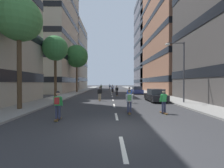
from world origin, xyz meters
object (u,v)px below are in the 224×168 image
Objects in this scene: street_tree_near at (19,20)px; skater_2 at (129,100)px; skater_3 at (130,94)px; skater_6 at (101,87)px; streetlamp_right at (180,65)px; street_tree_far at (55,49)px; skater_0 at (58,104)px; street_tree_mid at (77,56)px; skater_4 at (164,100)px; skater_7 at (113,88)px; parked_car_near at (137,90)px; parked_car_mid at (155,96)px; skater_1 at (117,90)px; skater_5 at (100,93)px; skater_8 at (110,87)px.

skater_2 is at bearing -9.95° from street_tree_near.
skater_6 is (-4.67, 28.50, 0.00)m from skater_3.
streetlamp_right is 6.29m from skater_3.
skater_0 is at bearing -70.33° from street_tree_far.
street_tree_mid is 27.68m from skater_4.
street_tree_near reaches higher than skater_7.
skater_4 is at bearing -94.59° from parked_car_near.
skater_1 is (-4.29, 7.93, 0.29)m from parked_car_mid.
skater_2 is 1.00× the size of skater_5.
street_tree_mid reaches higher than parked_car_mid.
skater_2 is 1.00× the size of skater_7.
skater_3 is 4.02m from skater_5.
skater_6 is (-7.98, 27.23, 0.32)m from parked_car_mid.
skater_5 is 1.00× the size of skater_6.
skater_3 is at bearing -85.27° from skater_7.
skater_4 is at bearing -102.29° from parked_car_mid.
street_tree_mid is 5.99× the size of skater_1.
skater_4 is (2.69, -15.25, 0.00)m from skater_1.
streetlamp_right is at bearing -70.96° from skater_6.
parked_car_mid is 22.56m from street_tree_mid.
street_tree_far is at bearing -149.52° from skater_1.
street_tree_near is 11.06m from skater_5.
skater_4 is 24.70m from skater_7.
skater_1 is at bearing 118.43° from parked_car_mid.
skater_4 is (-3.70, -5.34, -3.15)m from streetlamp_right.
skater_5 is at bearing 79.08° from skater_0.
street_tree_mid is at bearing 99.35° from skater_0.
parked_car_mid is at bearing -6.62° from skater_5.
skater_7 is at bearing 94.73° from skater_3.
skater_4 is at bearing -8.15° from street_tree_near.
street_tree_near is 5.17× the size of skater_8.
skater_8 is at bearing 103.14° from streetlamp_right.
parked_car_near is 0.41× the size of street_tree_mid.
street_tree_far is 14.03m from skater_0.
skater_1 is at bearing 75.57° from skater_0.
skater_0 is (-8.69, -9.18, 0.32)m from parked_car_mid.
streetlamp_right is 12.21m from skater_1.
skater_0 is at bearing -157.25° from skater_2.
skater_7 is at bearing 70.38° from street_tree_near.
streetlamp_right is at bearing 33.64° from skater_0.
street_tree_mid is at bearing 115.22° from skater_4.
parked_car_near is 19.94m from skater_4.
skater_3 is at bearing -30.71° from skater_5.
street_tree_mid is at bearing 118.09° from skater_3.
streetlamp_right reaches higher than parked_car_near.
skater_1 is 7.56m from skater_5.
streetlamp_right is 3.65× the size of skater_8.
skater_0 and skater_3 have the same top height.
skater_6 is 10.55m from skater_7.
parked_car_near is 15.08m from streetlamp_right.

